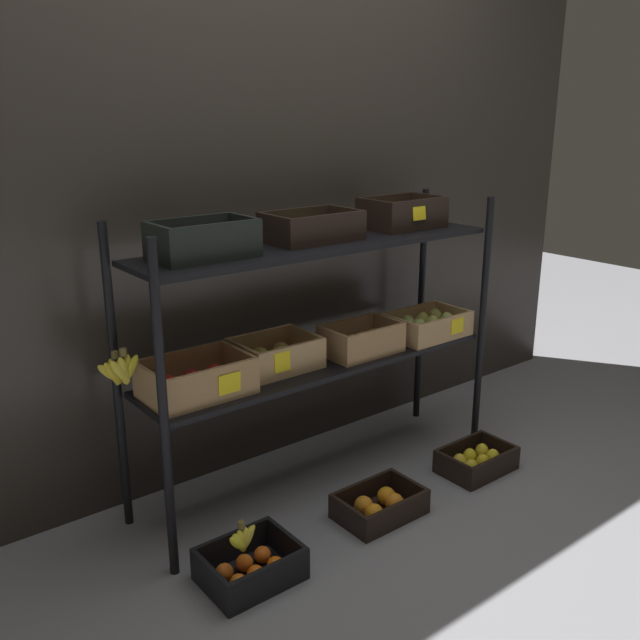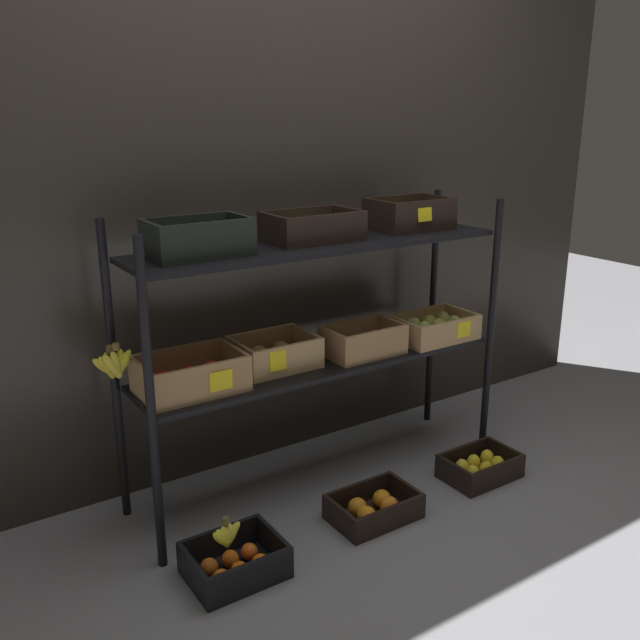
{
  "view_description": "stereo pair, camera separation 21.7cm",
  "coord_description": "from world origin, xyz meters",
  "px_view_note": "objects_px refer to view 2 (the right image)",
  "views": [
    {
      "loc": [
        -1.64,
        -2.09,
        1.53
      ],
      "look_at": [
        0.0,
        0.0,
        0.71
      ],
      "focal_mm": 38.84,
      "sensor_mm": 36.0,
      "label": 1
    },
    {
      "loc": [
        -1.47,
        -2.22,
        1.53
      ],
      "look_at": [
        0.0,
        0.0,
        0.71
      ],
      "focal_mm": 38.84,
      "sensor_mm": 36.0,
      "label": 2
    }
  ],
  "objects_px": {
    "crate_ground_orange": "(374,508)",
    "crate_ground_lemon": "(480,467)",
    "display_rack": "(317,307)",
    "banana_bunch_loose": "(227,536)",
    "crate_ground_tangerine": "(235,564)"
  },
  "relations": [
    {
      "from": "crate_ground_tangerine",
      "to": "banana_bunch_loose",
      "type": "distance_m",
      "value": 0.13
    },
    {
      "from": "display_rack",
      "to": "crate_ground_orange",
      "type": "height_order",
      "value": "display_rack"
    },
    {
      "from": "crate_ground_orange",
      "to": "crate_ground_lemon",
      "type": "height_order",
      "value": "crate_ground_lemon"
    },
    {
      "from": "crate_ground_tangerine",
      "to": "crate_ground_lemon",
      "type": "height_order",
      "value": "crate_ground_tangerine"
    },
    {
      "from": "crate_ground_orange",
      "to": "banana_bunch_loose",
      "type": "relative_size",
      "value": 2.61
    },
    {
      "from": "display_rack",
      "to": "banana_bunch_loose",
      "type": "distance_m",
      "value": 0.95
    },
    {
      "from": "crate_ground_tangerine",
      "to": "banana_bunch_loose",
      "type": "xyz_separation_m",
      "value": [
        -0.03,
        -0.0,
        0.12
      ]
    },
    {
      "from": "crate_ground_lemon",
      "to": "banana_bunch_loose",
      "type": "bearing_deg",
      "value": -179.36
    },
    {
      "from": "banana_bunch_loose",
      "to": "crate_ground_lemon",
      "type": "bearing_deg",
      "value": 0.64
    },
    {
      "from": "crate_ground_lemon",
      "to": "display_rack",
      "type": "bearing_deg",
      "value": 147.68
    },
    {
      "from": "display_rack",
      "to": "banana_bunch_loose",
      "type": "xyz_separation_m",
      "value": [
        -0.62,
        -0.39,
        -0.6
      ]
    },
    {
      "from": "crate_ground_tangerine",
      "to": "banana_bunch_loose",
      "type": "bearing_deg",
      "value": -173.63
    },
    {
      "from": "display_rack",
      "to": "banana_bunch_loose",
      "type": "bearing_deg",
      "value": -147.73
    },
    {
      "from": "banana_bunch_loose",
      "to": "display_rack",
      "type": "bearing_deg",
      "value": 32.27
    },
    {
      "from": "display_rack",
      "to": "crate_ground_orange",
      "type": "distance_m",
      "value": 0.82
    }
  ]
}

